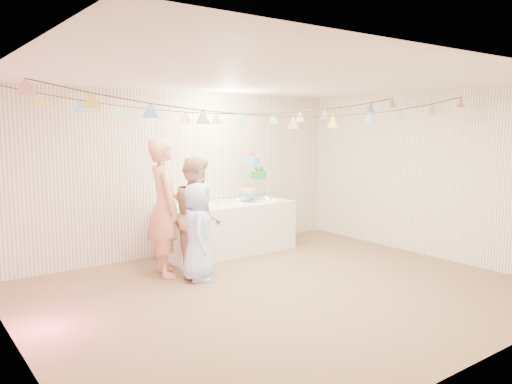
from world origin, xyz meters
TOP-DOWN VIEW (x-y plane):
  - floor at (0.00, 0.00)m, footprint 6.00×6.00m
  - ceiling at (0.00, 0.00)m, footprint 6.00×6.00m
  - back_wall at (0.00, 2.50)m, footprint 6.00×6.00m
  - front_wall at (0.00, -2.50)m, footprint 6.00×6.00m
  - left_wall at (-3.00, 0.00)m, footprint 5.00×5.00m
  - right_wall at (3.00, 0.00)m, footprint 5.00×5.00m
  - table at (0.54, 2.03)m, footprint 2.16×0.86m
  - cake_stand at (1.09, 2.08)m, footprint 0.68×0.40m
  - cake_bottom at (0.94, 2.02)m, footprint 0.31×0.31m
  - cake_middle at (1.27, 2.17)m, footprint 0.27×0.27m
  - cake_top_tier at (1.03, 2.05)m, footprint 0.25×0.25m
  - platter at (-0.01, 1.98)m, footprint 0.37×0.37m
  - posy at (0.40, 2.08)m, footprint 0.13×0.13m
  - person_adult_a at (-0.85, 1.48)m, footprint 0.59×0.77m
  - person_adult_b at (-0.45, 1.29)m, footprint 0.89×0.98m
  - person_child at (-0.60, 1.02)m, footprint 0.68×0.76m
  - bunting_back at (0.00, 1.10)m, footprint 5.60×1.10m
  - bunting_front at (0.00, -0.20)m, footprint 5.60×0.90m
  - tealight_0 at (-0.26, 1.88)m, footprint 0.04×0.04m
  - tealight_1 at (0.19, 2.21)m, footprint 0.04×0.04m
  - tealight_2 at (0.64, 1.81)m, footprint 0.04×0.04m
  - tealight_3 at (0.89, 2.25)m, footprint 0.04×0.04m
  - tealight_4 at (1.36, 1.85)m, footprint 0.04×0.04m
  - tealight_5 at (1.44, 2.18)m, footprint 0.04×0.04m
  - tealight_6 at (1.28, 1.92)m, footprint 0.04×0.04m

SIDE VIEW (x-z plane):
  - floor at x=0.00m, z-range 0.00..0.00m
  - table at x=0.54m, z-range 0.00..0.81m
  - person_child at x=-0.60m, z-range 0.00..1.31m
  - platter at x=-0.01m, z-range 0.75..0.77m
  - person_adult_b at x=-0.45m, z-range 0.00..1.64m
  - posy at x=0.40m, z-range 0.75..0.90m
  - tealight_0 at x=-0.26m, z-range 0.81..0.84m
  - tealight_1 at x=0.19m, z-range 0.81..0.84m
  - tealight_2 at x=0.64m, z-range 0.81..0.84m
  - tealight_3 at x=0.89m, z-range 0.81..0.84m
  - tealight_4 at x=1.36m, z-range 0.81..0.84m
  - tealight_5 at x=1.44m, z-range 0.81..0.84m
  - tealight_6 at x=1.28m, z-range 0.81..0.84m
  - cake_bottom at x=0.94m, z-range 0.76..0.91m
  - person_adult_a at x=-0.85m, z-range 0.00..1.90m
  - cake_middle at x=1.27m, z-range 1.00..1.22m
  - cake_stand at x=1.09m, z-range 0.75..1.51m
  - back_wall at x=0.00m, z-range 1.30..1.30m
  - front_wall at x=0.00m, z-range 1.30..1.30m
  - left_wall at x=-3.00m, z-range 1.30..1.30m
  - right_wall at x=3.00m, z-range 1.30..1.30m
  - cake_top_tier at x=1.03m, z-range 1.28..1.47m
  - bunting_front at x=0.00m, z-range 2.14..2.50m
  - bunting_back at x=0.00m, z-range 2.15..2.55m
  - ceiling at x=0.00m, z-range 2.60..2.60m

